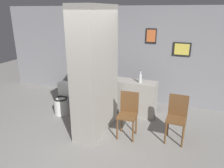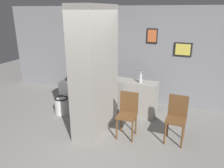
{
  "view_description": "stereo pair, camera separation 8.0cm",
  "coord_description": "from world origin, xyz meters",
  "px_view_note": "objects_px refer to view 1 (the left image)",
  "views": [
    {
      "loc": [
        1.89,
        -3.17,
        2.5
      ],
      "look_at": [
        0.21,
        1.04,
        0.95
      ],
      "focal_mm": 35.0,
      "sensor_mm": 36.0,
      "label": 1
    },
    {
      "loc": [
        1.96,
        -3.14,
        2.5
      ],
      "look_at": [
        0.21,
        1.04,
        0.95
      ],
      "focal_mm": 35.0,
      "sensor_mm": 36.0,
      "label": 2
    }
  ],
  "objects_px": {
    "chair_near_pillar": "(128,112)",
    "bottle_tall": "(140,78)",
    "chair_by_doorway": "(177,116)",
    "toilet": "(63,101)",
    "bicycle": "(101,92)"
  },
  "relations": [
    {
      "from": "chair_near_pillar",
      "to": "bottle_tall",
      "type": "height_order",
      "value": "bottle_tall"
    },
    {
      "from": "toilet",
      "to": "bottle_tall",
      "type": "height_order",
      "value": "bottle_tall"
    },
    {
      "from": "chair_by_doorway",
      "to": "bottle_tall",
      "type": "distance_m",
      "value": 1.31
    },
    {
      "from": "chair_near_pillar",
      "to": "chair_by_doorway",
      "type": "bearing_deg",
      "value": 7.41
    },
    {
      "from": "chair_near_pillar",
      "to": "chair_by_doorway",
      "type": "height_order",
      "value": "same"
    },
    {
      "from": "toilet",
      "to": "bicycle",
      "type": "height_order",
      "value": "toilet"
    },
    {
      "from": "bicycle",
      "to": "bottle_tall",
      "type": "height_order",
      "value": "bottle_tall"
    },
    {
      "from": "toilet",
      "to": "chair_by_doorway",
      "type": "bearing_deg",
      "value": -4.2
    },
    {
      "from": "chair_near_pillar",
      "to": "chair_by_doorway",
      "type": "distance_m",
      "value": 0.96
    },
    {
      "from": "chair_by_doorway",
      "to": "bicycle",
      "type": "bearing_deg",
      "value": 154.0
    },
    {
      "from": "toilet",
      "to": "bicycle",
      "type": "xyz_separation_m",
      "value": [
        0.67,
        0.85,
        0.04
      ]
    },
    {
      "from": "bicycle",
      "to": "toilet",
      "type": "bearing_deg",
      "value": -127.97
    },
    {
      "from": "toilet",
      "to": "chair_near_pillar",
      "type": "relative_size",
      "value": 0.82
    },
    {
      "from": "chair_near_pillar",
      "to": "bicycle",
      "type": "distance_m",
      "value": 1.73
    },
    {
      "from": "chair_near_pillar",
      "to": "bottle_tall",
      "type": "distance_m",
      "value": 1.07
    }
  ]
}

